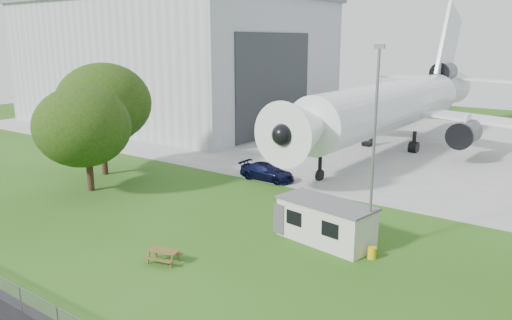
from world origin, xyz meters
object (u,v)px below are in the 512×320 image
Objects in this scene: airliner at (395,103)px; picnic_west at (164,262)px; hangar at (174,60)px; site_cabin at (326,222)px.

airliner reaches higher than picnic_west.
hangar is 6.21× the size of site_cabin.
airliner is 26.52× the size of picnic_west.
picnic_west is at bearing -87.96° from airliner.
picnic_west is at bearing -126.09° from site_cabin.
site_cabin is (43.25, -29.71, -8.09)m from hangar.
site_cabin is at bearing 38.95° from picnic_west.
site_cabin is at bearing -34.49° from hangar.
hangar is 53.98m from picnic_west.
hangar is at bearing 119.62° from picnic_west.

